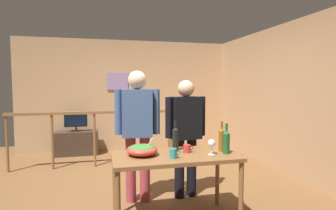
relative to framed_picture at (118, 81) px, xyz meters
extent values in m
plane|color=brown|center=(0.23, -2.65, -1.58)|extent=(7.05, 7.05, 0.00)
cube|color=tan|center=(0.23, 0.06, -0.32)|extent=(4.83, 0.10, 2.51)
cube|color=tan|center=(2.64, -1.84, -0.32)|extent=(0.10, 4.07, 2.51)
cube|color=#9374A7|center=(0.00, 0.00, 0.00)|extent=(0.46, 0.03, 0.40)
cylinder|color=brown|center=(-1.94, -1.27, -1.09)|extent=(0.04, 0.04, 0.97)
cylinder|color=brown|center=(-1.22, -1.27, -1.09)|extent=(0.04, 0.04, 0.97)
cylinder|color=brown|center=(-0.50, -1.27, -1.09)|extent=(0.04, 0.04, 0.97)
cylinder|color=brown|center=(0.22, -1.27, -1.09)|extent=(0.04, 0.04, 0.97)
cylinder|color=brown|center=(0.94, -1.27, -1.09)|extent=(0.04, 0.04, 0.97)
cube|color=brown|center=(-0.50, -1.27, -0.58)|extent=(2.96, 0.07, 0.05)
cube|color=brown|center=(0.94, -1.27, -1.04)|extent=(0.10, 0.10, 1.07)
cube|color=#38281E|center=(-0.90, -0.29, -1.32)|extent=(0.90, 0.40, 0.51)
cube|color=black|center=(-0.90, -0.29, -1.06)|extent=(0.20, 0.12, 0.02)
cylinder|color=black|center=(-0.90, -0.29, -1.01)|extent=(0.03, 0.03, 0.08)
cube|color=black|center=(-0.90, -0.32, -0.84)|extent=(0.47, 0.06, 0.27)
cube|color=black|center=(-0.90, -0.35, -0.84)|extent=(0.43, 0.01, 0.24)
cube|color=brown|center=(0.39, -3.59, -0.84)|extent=(1.33, 0.67, 0.04)
cylinder|color=brown|center=(-0.24, -3.88, -1.22)|extent=(0.05, 0.05, 0.71)
cylinder|color=brown|center=(1.01, -3.88, -1.22)|extent=(0.05, 0.05, 0.71)
cylinder|color=brown|center=(-0.24, -3.29, -1.22)|extent=(0.05, 0.05, 0.71)
cylinder|color=brown|center=(1.01, -3.29, -1.22)|extent=(0.05, 0.05, 0.71)
ellipsoid|color=#CC3D2D|center=(0.04, -3.54, -0.77)|extent=(0.33, 0.33, 0.11)
ellipsoid|color=#38702D|center=(0.04, -3.54, -0.74)|extent=(0.27, 0.27, 0.05)
cylinder|color=silver|center=(0.10, -3.54, -0.72)|extent=(0.12, 0.01, 0.17)
cylinder|color=silver|center=(0.76, -3.69, -0.82)|extent=(0.07, 0.07, 0.01)
cylinder|color=silver|center=(0.76, -3.69, -0.78)|extent=(0.01, 0.01, 0.08)
ellipsoid|color=silver|center=(0.76, -3.69, -0.70)|extent=(0.08, 0.08, 0.09)
cylinder|color=#1E5628|center=(0.94, -3.68, -0.71)|extent=(0.08, 0.08, 0.22)
cone|color=#1E5628|center=(0.94, -3.68, -0.59)|extent=(0.08, 0.08, 0.03)
cylinder|color=#1E5628|center=(0.94, -3.68, -0.53)|extent=(0.03, 0.03, 0.08)
cylinder|color=black|center=(0.44, -3.41, -0.71)|extent=(0.07, 0.07, 0.24)
cone|color=black|center=(0.44, -3.41, -0.57)|extent=(0.07, 0.07, 0.03)
cylinder|color=black|center=(0.44, -3.41, -0.52)|extent=(0.03, 0.03, 0.08)
cylinder|color=brown|center=(0.93, -3.58, -0.71)|extent=(0.07, 0.07, 0.23)
cone|color=brown|center=(0.93, -3.58, -0.58)|extent=(0.07, 0.07, 0.03)
cylinder|color=brown|center=(0.93, -3.58, -0.52)|extent=(0.03, 0.03, 0.08)
cylinder|color=#B7332D|center=(0.54, -3.54, -0.78)|extent=(0.08, 0.08, 0.09)
torus|color=#B7332D|center=(0.59, -3.54, -0.78)|extent=(0.05, 0.01, 0.05)
cylinder|color=teal|center=(0.33, -3.73, -0.77)|extent=(0.07, 0.07, 0.10)
torus|color=teal|center=(0.38, -3.73, -0.77)|extent=(0.05, 0.01, 0.05)
cylinder|color=#9E3842|center=(0.16, -2.96, -1.16)|extent=(0.13, 0.13, 0.84)
cylinder|color=#9E3842|center=(-0.02, -2.94, -1.16)|extent=(0.13, 0.13, 0.84)
cube|color=#3D5684|center=(0.07, -2.95, -0.43)|extent=(0.40, 0.27, 0.60)
cylinder|color=#3D5684|center=(0.30, -2.98, -0.42)|extent=(0.09, 0.09, 0.57)
cylinder|color=#3D5684|center=(-0.17, -2.92, -0.42)|extent=(0.09, 0.09, 0.57)
sphere|color=beige|center=(0.07, -2.95, -0.02)|extent=(0.23, 0.23, 0.23)
cylinder|color=black|center=(0.80, -2.94, -1.18)|extent=(0.13, 0.13, 0.78)
cylinder|color=black|center=(0.62, -2.96, -1.18)|extent=(0.13, 0.13, 0.78)
cube|color=black|center=(0.71, -2.95, -0.51)|extent=(0.41, 0.27, 0.56)
cylinder|color=black|center=(0.95, -2.92, -0.50)|extent=(0.09, 0.09, 0.53)
cylinder|color=black|center=(0.47, -2.98, -0.50)|extent=(0.09, 0.09, 0.53)
sphere|color=#D8A884|center=(0.71, -2.95, -0.13)|extent=(0.22, 0.22, 0.22)
camera|label=1|loc=(-0.37, -6.36, -0.08)|focal=29.15mm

